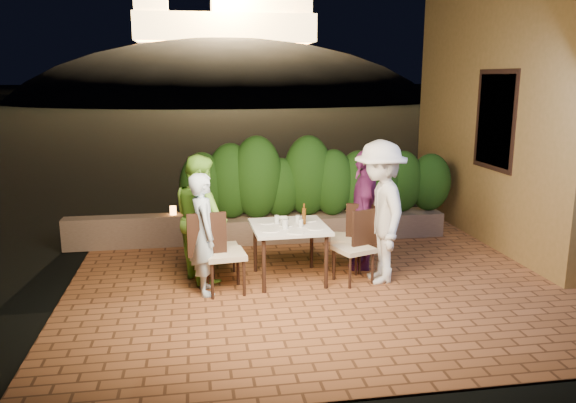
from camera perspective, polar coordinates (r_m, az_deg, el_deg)
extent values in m
plane|color=black|center=(7.34, 5.53, -8.88)|extent=(400.00, 400.00, 0.00)
cube|color=brown|center=(7.82, 4.58, -7.95)|extent=(7.00, 6.00, 0.15)
cube|color=#9F793F|center=(10.16, 23.16, 10.68)|extent=(1.60, 5.00, 5.00)
cube|color=black|center=(9.35, 20.46, 7.74)|extent=(0.08, 1.00, 1.40)
cube|color=black|center=(9.34, 20.40, 7.74)|extent=(0.06, 1.15, 1.55)
cube|color=brown|center=(9.45, 3.17, -2.54)|extent=(4.20, 0.55, 0.40)
cube|color=brown|center=(9.27, -15.27, -2.95)|extent=(2.20, 0.30, 0.50)
ellipsoid|color=black|center=(67.04, -6.15, 6.78)|extent=(52.00, 40.00, 22.00)
cylinder|color=white|center=(7.12, -1.84, -2.92)|extent=(0.24, 0.24, 0.01)
cylinder|color=white|center=(7.50, -2.22, -2.13)|extent=(0.21, 0.21, 0.01)
cylinder|color=white|center=(7.22, 2.81, -2.72)|extent=(0.22, 0.22, 0.01)
cylinder|color=white|center=(7.64, 2.09, -1.87)|extent=(0.24, 0.24, 0.01)
cylinder|color=white|center=(7.37, -0.18, -2.40)|extent=(0.20, 0.20, 0.01)
cylinder|color=white|center=(7.04, 0.81, -3.11)|extent=(0.23, 0.23, 0.01)
cylinder|color=silver|center=(7.19, -0.31, -2.32)|extent=(0.07, 0.07, 0.12)
cylinder|color=silver|center=(7.48, -1.15, -1.81)|extent=(0.06, 0.06, 0.11)
cylinder|color=silver|center=(7.28, 1.31, -2.22)|extent=(0.06, 0.06, 0.10)
cylinder|color=silver|center=(7.51, 0.99, -1.78)|extent=(0.06, 0.06, 0.10)
imported|color=white|center=(7.65, -0.52, -1.73)|extent=(0.16, 0.16, 0.04)
imported|color=#C0DDF7|center=(7.00, -8.51, -3.28)|extent=(0.43, 0.59, 1.53)
imported|color=#7ECF40|center=(7.50, -8.82, -1.61)|extent=(0.91, 1.00, 1.68)
imported|color=silver|center=(7.39, 9.28, -1.07)|extent=(0.72, 1.22, 1.87)
imported|color=#682260|center=(7.91, 7.75, -0.83)|extent=(0.69, 1.06, 1.68)
cylinder|color=orange|center=(9.15, -11.60, -0.90)|extent=(0.10, 0.10, 0.14)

